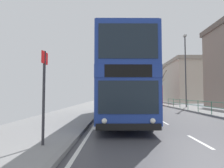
% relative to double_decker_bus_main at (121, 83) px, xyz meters
% --- Properties ---
extents(double_decker_bus_main, '(2.83, 11.20, 4.52)m').
position_rel_double_decker_bus_main_xyz_m(double_decker_bus_main, '(0.00, 0.00, 0.00)').
color(double_decker_bus_main, navy).
rests_on(double_decker_bus_main, ground).
extents(background_bus_far_lane, '(2.78, 10.92, 3.02)m').
position_rel_double_decker_bus_main_xyz_m(background_bus_far_lane, '(5.28, 21.09, -0.71)').
color(background_bus_far_lane, red).
rests_on(background_bus_far_lane, ground).
extents(pedestrian_railing_far_kerb, '(0.05, 21.36, 0.98)m').
position_rel_double_decker_bus_main_xyz_m(pedestrian_railing_far_kerb, '(6.95, 3.51, -1.56)').
color(pedestrian_railing_far_kerb, '#236B4C').
rests_on(pedestrian_railing_far_kerb, ground).
extents(bus_stop_sign_near, '(0.08, 0.44, 2.77)m').
position_rel_double_decker_bus_main_xyz_m(bus_stop_sign_near, '(-2.50, -6.82, -0.53)').
color(bus_stop_sign_near, '#2D2D33').
rests_on(bus_stop_sign_near, ground).
extents(street_lamp_far_side, '(0.28, 0.60, 8.75)m').
position_rel_double_decker_bus_main_xyz_m(street_lamp_far_side, '(8.20, 10.87, 2.77)').
color(street_lamp_far_side, '#38383D').
rests_on(street_lamp_far_side, ground).
extents(bare_tree_far_00, '(1.57, 2.06, 7.06)m').
position_rel_double_decker_bus_main_xyz_m(bare_tree_far_00, '(8.18, 23.23, 1.27)').
color(bare_tree_far_00, brown).
rests_on(bare_tree_far_00, ground).
extents(background_building_00, '(12.25, 14.89, 9.04)m').
position_rel_double_decker_bus_main_xyz_m(background_building_00, '(17.53, 30.78, 2.18)').
color(background_building_00, '#B2A899').
rests_on(background_building_00, ground).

